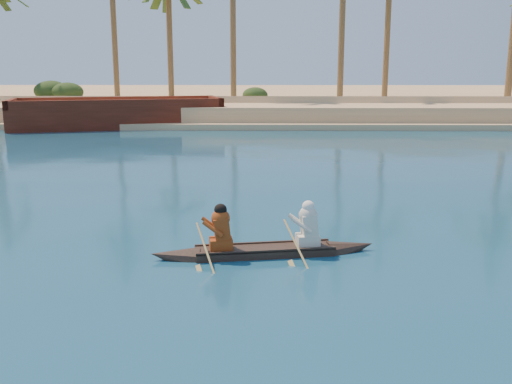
# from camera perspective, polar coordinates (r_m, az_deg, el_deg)

# --- Properties ---
(sandy_embankment) EXTENTS (150.00, 51.00, 1.50)m
(sandy_embankment) POSITION_cam_1_polar(r_m,az_deg,el_deg) (59.89, -6.82, 9.15)
(sandy_embankment) COLOR #DFB67D
(sandy_embankment) RESTS_ON ground
(palm_grove) EXTENTS (110.00, 14.00, 16.00)m
(palm_grove) POSITION_cam_1_polar(r_m,az_deg,el_deg) (48.25, -9.02, 17.25)
(palm_grove) COLOR #38581F
(palm_grove) RESTS_ON ground
(shrub_cluster) EXTENTS (100.00, 6.00, 2.40)m
(shrub_cluster) POSITION_cam_1_polar(r_m,az_deg,el_deg) (44.68, -9.49, 8.91)
(shrub_cluster) COLOR #1F3112
(shrub_cluster) RESTS_ON ground
(canoe) EXTENTS (4.57, 1.35, 1.25)m
(canoe) POSITION_cam_1_polar(r_m,az_deg,el_deg) (11.45, 0.89, -5.17)
(canoe) COLOR #37261E
(canoe) RESTS_ON ground
(barge_mid) EXTENTS (13.65, 7.63, 2.16)m
(barge_mid) POSITION_cam_1_polar(r_m,az_deg,el_deg) (37.77, -13.61, 7.48)
(barge_mid) COLOR maroon
(barge_mid) RESTS_ON ground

